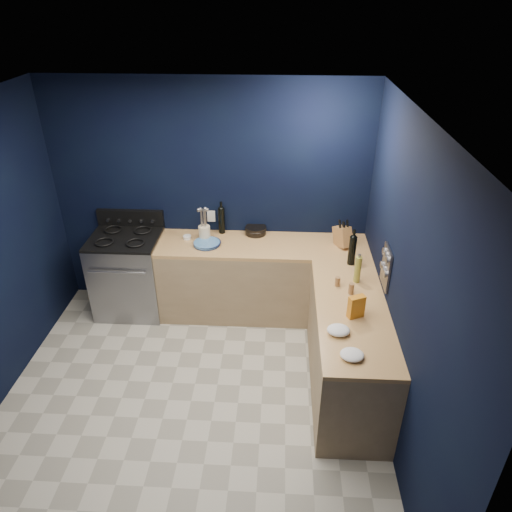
# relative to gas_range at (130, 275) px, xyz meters

# --- Properties ---
(floor) EXTENTS (3.50, 3.50, 0.02)m
(floor) POSITION_rel_gas_range_xyz_m (0.93, -1.42, -0.47)
(floor) COLOR #B3AD9B
(floor) RESTS_ON ground
(ceiling) EXTENTS (3.50, 3.50, 0.02)m
(ceiling) POSITION_rel_gas_range_xyz_m (0.93, -1.42, 2.15)
(ceiling) COLOR silver
(ceiling) RESTS_ON ground
(wall_back) EXTENTS (3.50, 0.02, 2.60)m
(wall_back) POSITION_rel_gas_range_xyz_m (0.93, 0.34, 0.84)
(wall_back) COLOR black
(wall_back) RESTS_ON ground
(wall_right) EXTENTS (0.02, 3.50, 2.60)m
(wall_right) POSITION_rel_gas_range_xyz_m (2.69, -1.42, 0.84)
(wall_right) COLOR black
(wall_right) RESTS_ON ground
(wall_front) EXTENTS (3.50, 0.02, 2.60)m
(wall_front) POSITION_rel_gas_range_xyz_m (0.93, -3.18, 0.84)
(wall_front) COLOR black
(wall_front) RESTS_ON ground
(cab_back) EXTENTS (2.30, 0.63, 0.86)m
(cab_back) POSITION_rel_gas_range_xyz_m (1.53, 0.02, -0.03)
(cab_back) COLOR #9C825E
(cab_back) RESTS_ON floor
(top_back) EXTENTS (2.30, 0.63, 0.04)m
(top_back) POSITION_rel_gas_range_xyz_m (1.53, 0.02, 0.42)
(top_back) COLOR olive
(top_back) RESTS_ON cab_back
(cab_right) EXTENTS (0.63, 1.67, 0.86)m
(cab_right) POSITION_rel_gas_range_xyz_m (2.37, -1.13, -0.03)
(cab_right) COLOR #9C825E
(cab_right) RESTS_ON floor
(top_right) EXTENTS (0.63, 1.67, 0.04)m
(top_right) POSITION_rel_gas_range_xyz_m (2.37, -1.13, 0.42)
(top_right) COLOR olive
(top_right) RESTS_ON cab_right
(gas_range) EXTENTS (0.76, 0.66, 0.92)m
(gas_range) POSITION_rel_gas_range_xyz_m (0.00, 0.00, 0.00)
(gas_range) COLOR gray
(gas_range) RESTS_ON floor
(oven_door) EXTENTS (0.59, 0.02, 0.42)m
(oven_door) POSITION_rel_gas_range_xyz_m (0.00, -0.32, -0.01)
(oven_door) COLOR black
(oven_door) RESTS_ON gas_range
(cooktop) EXTENTS (0.76, 0.66, 0.03)m
(cooktop) POSITION_rel_gas_range_xyz_m (0.00, 0.00, 0.48)
(cooktop) COLOR black
(cooktop) RESTS_ON gas_range
(backguard) EXTENTS (0.76, 0.06, 0.20)m
(backguard) POSITION_rel_gas_range_xyz_m (0.00, 0.30, 0.58)
(backguard) COLOR black
(backguard) RESTS_ON gas_range
(spice_panel) EXTENTS (0.02, 0.28, 0.38)m
(spice_panel) POSITION_rel_gas_range_xyz_m (2.67, -0.87, 0.72)
(spice_panel) COLOR gray
(spice_panel) RESTS_ON wall_right
(wall_outlet) EXTENTS (0.09, 0.02, 0.13)m
(wall_outlet) POSITION_rel_gas_range_xyz_m (0.93, 0.32, 0.62)
(wall_outlet) COLOR white
(wall_outlet) RESTS_ON wall_back
(plate_stack) EXTENTS (0.36, 0.36, 0.04)m
(plate_stack) POSITION_rel_gas_range_xyz_m (0.92, -0.04, 0.46)
(plate_stack) COLOR #396BA8
(plate_stack) RESTS_ON top_back
(ramekin) EXTENTS (0.12, 0.12, 0.04)m
(ramekin) POSITION_rel_gas_range_xyz_m (0.68, 0.10, 0.46)
(ramekin) COLOR white
(ramekin) RESTS_ON top_back
(utensil_crock) EXTENTS (0.13, 0.13, 0.16)m
(utensil_crock) POSITION_rel_gas_range_xyz_m (0.88, 0.10, 0.52)
(utensil_crock) COLOR beige
(utensil_crock) RESTS_ON top_back
(wine_bottle_back) EXTENTS (0.08, 0.08, 0.30)m
(wine_bottle_back) POSITION_rel_gas_range_xyz_m (1.05, 0.27, 0.59)
(wine_bottle_back) COLOR black
(wine_bottle_back) RESTS_ON top_back
(lemon_basket) EXTENTS (0.25, 0.25, 0.09)m
(lemon_basket) POSITION_rel_gas_range_xyz_m (1.44, 0.26, 0.48)
(lemon_basket) COLOR black
(lemon_basket) RESTS_ON top_back
(knife_block) EXTENTS (0.22, 0.28, 0.27)m
(knife_block) POSITION_rel_gas_range_xyz_m (2.39, 0.03, 0.55)
(knife_block) COLOR olive
(knife_block) RESTS_ON top_back
(wine_bottle_right) EXTENTS (0.08, 0.08, 0.30)m
(wine_bottle_right) POSITION_rel_gas_range_xyz_m (2.44, -0.35, 0.59)
(wine_bottle_right) COLOR black
(wine_bottle_right) RESTS_ON top_right
(oil_bottle) EXTENTS (0.08, 0.08, 0.27)m
(oil_bottle) POSITION_rel_gas_range_xyz_m (2.45, -0.68, 0.57)
(oil_bottle) COLOR olive
(oil_bottle) RESTS_ON top_right
(spice_jar_near) EXTENTS (0.05, 0.05, 0.11)m
(spice_jar_near) POSITION_rel_gas_range_xyz_m (2.38, -0.89, 0.49)
(spice_jar_near) COLOR olive
(spice_jar_near) RESTS_ON top_right
(spice_jar_far) EXTENTS (0.06, 0.06, 0.09)m
(spice_jar_far) POSITION_rel_gas_range_xyz_m (2.26, -0.76, 0.49)
(spice_jar_far) COLOR olive
(spice_jar_far) RESTS_ON top_right
(crouton_bag) EXTENTS (0.15, 0.12, 0.20)m
(crouton_bag) POSITION_rel_gas_range_xyz_m (2.37, -1.23, 0.54)
(crouton_bag) COLOR red
(crouton_bag) RESTS_ON top_right
(towel_front) EXTENTS (0.19, 0.17, 0.07)m
(towel_front) POSITION_rel_gas_range_xyz_m (2.21, -1.47, 0.47)
(towel_front) COLOR white
(towel_front) RESTS_ON top_right
(towel_end) EXTENTS (0.23, 0.23, 0.06)m
(towel_end) POSITION_rel_gas_range_xyz_m (2.28, -1.75, 0.47)
(towel_end) COLOR white
(towel_end) RESTS_ON top_right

